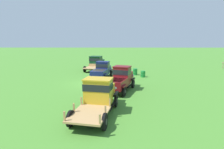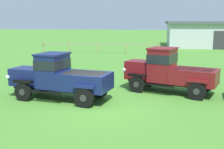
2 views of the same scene
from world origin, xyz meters
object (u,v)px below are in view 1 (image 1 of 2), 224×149
vintage_truck_midrow_center (121,79)px  oil_drum_beside_row (135,72)px  vintage_truck_far_side (99,94)px  vintage_truck_foreground_near (96,62)px  oil_drum_near_fence (143,74)px  vintage_truck_second_in_line (102,70)px

vintage_truck_midrow_center → oil_drum_beside_row: vintage_truck_midrow_center is taller
vintage_truck_far_side → vintage_truck_foreground_near: bearing=-173.6°
vintage_truck_foreground_near → oil_drum_near_fence: vintage_truck_foreground_near is taller
oil_drum_near_fence → oil_drum_beside_row: bearing=-150.8°
vintage_truck_far_side → oil_drum_beside_row: bearing=163.2°
vintage_truck_midrow_center → oil_drum_near_fence: bearing=154.0°
oil_drum_beside_row → vintage_truck_foreground_near: bearing=-127.3°
vintage_truck_midrow_center → vintage_truck_far_side: size_ratio=0.87×
vintage_truck_foreground_near → oil_drum_near_fence: (5.86, 6.58, -0.81)m
vintage_truck_midrow_center → oil_drum_near_fence: vintage_truck_midrow_center is taller
vintage_truck_far_side → oil_drum_near_fence: (-11.24, 4.67, -0.76)m
vintage_truck_second_in_line → vintage_truck_far_side: vintage_truck_far_side is taller
vintage_truck_far_side → oil_drum_beside_row: vintage_truck_far_side is taller
oil_drum_beside_row → oil_drum_near_fence: 1.71m
vintage_truck_second_in_line → vintage_truck_far_side: (9.95, 0.49, 0.10)m
vintage_truck_far_side → vintage_truck_midrow_center: bearing=162.1°
vintage_truck_foreground_near → vintage_truck_midrow_center: bearing=16.1°
vintage_truck_second_in_line → vintage_truck_midrow_center: size_ratio=1.04×
vintage_truck_second_in_line → oil_drum_near_fence: vintage_truck_second_in_line is taller
vintage_truck_foreground_near → vintage_truck_far_side: size_ratio=1.05×
vintage_truck_midrow_center → oil_drum_beside_row: (-7.79, 2.24, -0.69)m
vintage_truck_far_side → oil_drum_near_fence: 12.20m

